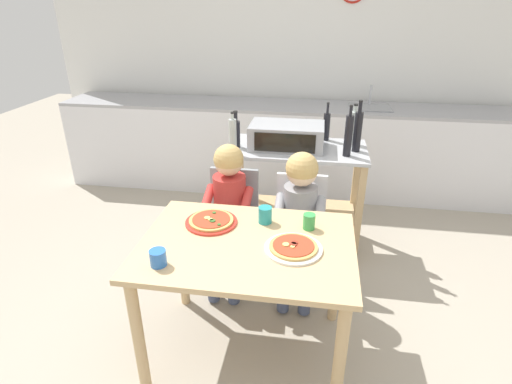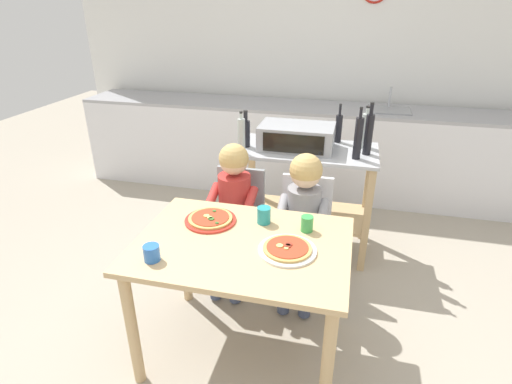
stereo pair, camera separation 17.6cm
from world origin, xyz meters
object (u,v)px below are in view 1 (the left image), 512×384
Objects in this scene: bottle_tall_green_wine at (233,136)px; drinking_cup_green at (309,221)px; bottle_slim_sauce at (326,126)px; bottle_squat_spirits at (358,131)px; pizza_plate_red_rimmed at (211,221)px; pizza_plate_white at (293,248)px; bottle_brown_beer at (236,133)px; dining_chair_right at (299,225)px; dining_chair_left at (232,218)px; toaster_oven at (287,136)px; child_in_grey_shirt at (300,208)px; drinking_cup_teal at (265,215)px; child_in_red_shirt at (228,201)px; kitchen_island_cart at (295,181)px; bottle_clear_vinegar at (354,127)px; dining_table at (247,262)px; drinking_cup_blue at (158,258)px; bottle_dark_olive_oil at (348,135)px.

bottle_tall_green_wine is 3.60× the size of drinking_cup_green.
bottle_squat_spirits is (0.22, -0.24, 0.04)m from bottle_slim_sauce.
pizza_plate_red_rimmed is (-0.85, -1.02, -0.26)m from bottle_squat_spirits.
bottle_squat_spirits is 1.29× the size of pizza_plate_white.
bottle_slim_sauce reaches higher than bottle_brown_beer.
drinking_cup_green reaches higher than dining_chair_right.
dining_chair_left and dining_chair_right have the same top height.
pizza_plate_red_rimmed is at bearing -107.66° from toaster_oven.
pizza_plate_white is 3.37× the size of drinking_cup_green.
child_in_grey_shirt is (-0.37, -0.63, -0.34)m from bottle_squat_spirits.
drinking_cup_teal reaches higher than pizza_plate_white.
dining_chair_right is 0.79× the size of child_in_red_shirt.
kitchen_island_cart is 1.05× the size of child_in_grey_shirt.
bottle_clear_vinegar reaches higher than bottle_tall_green_wine.
bottle_slim_sauce is at bearing 158.39° from bottle_clear_vinegar.
bottle_clear_vinegar is 0.39× the size of dining_chair_right.
toaster_oven is 0.55× the size of child_in_grey_shirt.
child_in_grey_shirt is (0.07, -0.65, 0.10)m from kitchen_island_cart.
bottle_squat_spirits reaches higher than bottle_slim_sauce.
bottle_clear_vinegar is 0.90m from bottle_brown_beer.
kitchen_island_cart is 11.18× the size of drinking_cup_teal.
bottle_clear_vinegar is 0.39× the size of dining_chair_left.
dining_table is 12.76× the size of drinking_cup_green.
dining_table is 0.64m from child_in_red_shirt.
bottle_tall_green_wine is 0.99× the size of bottle_clear_vinegar.
child_in_grey_shirt is at bearing 66.76° from dining_table.
drinking_cup_teal is at bearing -105.11° from bottle_slim_sauce.
drinking_cup_blue is at bearing -108.75° from pizza_plate_red_rimmed.
bottle_tall_green_wine is at bearing 140.81° from child_in_grey_shirt.
drinking_cup_green reaches higher than pizza_plate_red_rimmed.
drinking_cup_green is (0.07, -0.48, 0.31)m from dining_chair_right.
bottle_brown_beer reaches higher than toaster_oven.
bottle_squat_spirits is 4.76× the size of drinking_cup_blue.
pizza_plate_white is (0.53, -1.18, -0.21)m from bottle_brown_beer.
child_in_grey_shirt is (0.15, -0.64, -0.28)m from toaster_oven.
bottle_clear_vinegar is at bearing 42.56° from child_in_red_shirt.
child_in_grey_shirt is (0.48, -0.03, 0.00)m from child_in_red_shirt.
bottle_brown_beer is at bearing 175.49° from bottle_dark_olive_oil.
bottle_brown_beer reaches higher than dining_chair_left.
pizza_plate_red_rimmed is (0.05, -0.98, -0.21)m from bottle_brown_beer.
toaster_oven is 6.34× the size of drinking_cup_green.
bottle_slim_sauce reaches higher than drinking_cup_teal.
drinking_cup_green is at bearing -35.92° from child_in_red_shirt.
child_in_grey_shirt is (0.53, -0.59, -0.30)m from bottle_brown_beer.
dining_chair_left is 0.48m from dining_chair_right.
bottle_squat_spirits is 0.83m from dining_chair_right.
drinking_cup_green is at bearing -77.84° from toaster_oven.
child_in_red_shirt is at bearing -123.28° from kitchen_island_cart.
bottle_slim_sauce is 0.30× the size of child_in_grey_shirt.
bottle_tall_green_wine reaches higher than child_in_red_shirt.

